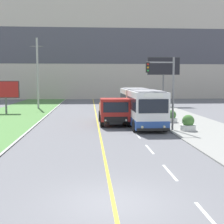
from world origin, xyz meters
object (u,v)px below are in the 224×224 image
(car_distant, at_px, (108,105))
(billboard_small, at_px, (6,91))
(planter_round_near, at_px, (188,124))
(dump_truck, at_px, (114,111))
(traffic_light_mast, at_px, (165,84))
(utility_pole_far, at_px, (38,73))
(billboard_large, at_px, (164,68))
(city_bus, at_px, (140,106))
(planter_round_third, at_px, (159,112))
(planter_round_second, at_px, (171,117))

(car_distant, distance_m, billboard_small, 13.10)
(car_distant, height_order, planter_round_near, car_distant)
(dump_truck, xyz_separation_m, planter_round_near, (5.56, -3.97, -0.61))
(dump_truck, distance_m, traffic_light_mast, 5.74)
(utility_pole_far, height_order, billboard_small, utility_pole_far)
(utility_pole_far, distance_m, billboard_large, 19.00)
(car_distant, bearing_deg, billboard_small, -165.79)
(dump_truck, height_order, utility_pole_far, utility_pole_far)
(billboard_large, height_order, planter_round_near, billboard_large)
(billboard_small, relative_size, planter_round_near, 3.15)
(utility_pole_far, height_order, planter_round_near, utility_pole_far)
(dump_truck, xyz_separation_m, billboard_large, (9.29, 20.10, 4.60))
(city_bus, distance_m, billboard_small, 17.87)
(utility_pole_far, bearing_deg, billboard_large, 9.08)
(traffic_light_mast, relative_size, planter_round_near, 4.67)
(utility_pole_far, xyz_separation_m, planter_round_near, (15.01, -21.07, -4.37))
(traffic_light_mast, distance_m, billboard_small, 21.55)
(car_distant, distance_m, traffic_light_mast, 18.11)
(car_distant, xyz_separation_m, billboard_small, (-12.54, -3.18, 2.07))
(planter_round_near, distance_m, planter_round_third, 9.64)
(car_distant, distance_m, billboard_large, 12.09)
(city_bus, distance_m, planter_round_third, 5.68)
(city_bus, height_order, billboard_small, billboard_small)
(planter_round_second, bearing_deg, dump_truck, -171.20)
(utility_pole_far, xyz_separation_m, traffic_light_mast, (13.22, -20.66, -1.28))
(dump_truck, bearing_deg, billboard_small, 138.79)
(city_bus, relative_size, planter_round_third, 10.49)
(city_bus, relative_size, utility_pole_far, 1.23)
(traffic_light_mast, bearing_deg, car_distant, 101.37)
(billboard_large, relative_size, planter_round_third, 6.46)
(planter_round_third, bearing_deg, traffic_light_mast, -99.89)
(car_distant, bearing_deg, traffic_light_mast, -78.63)
(traffic_light_mast, distance_m, billboard_large, 24.39)
(utility_pole_far, height_order, traffic_light_mast, utility_pole_far)
(planter_round_third, bearing_deg, car_distant, 121.79)
(planter_round_near, relative_size, planter_round_third, 1.07)
(planter_round_near, relative_size, planter_round_second, 1.10)
(billboard_small, bearing_deg, traffic_light_mast, -41.74)
(planter_round_near, distance_m, planter_round_second, 4.82)
(city_bus, height_order, planter_round_near, city_bus)
(planter_round_second, distance_m, planter_round_third, 4.82)
(utility_pole_far, distance_m, billboard_small, 7.29)
(car_distant, xyz_separation_m, planter_round_third, (5.13, -8.28, -0.11))
(planter_round_second, bearing_deg, billboard_large, 78.87)
(utility_pole_far, relative_size, billboard_large, 1.32)
(dump_truck, bearing_deg, utility_pole_far, 118.93)
(billboard_small, distance_m, planter_round_second, 20.50)
(city_bus, height_order, dump_truck, city_bus)
(billboard_large, bearing_deg, utility_pole_far, -170.92)
(planter_round_second, relative_size, planter_round_third, 0.97)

